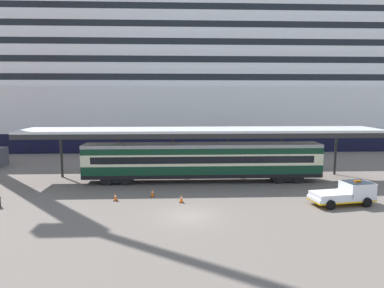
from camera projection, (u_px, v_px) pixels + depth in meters
ground_plane at (189, 216)px, 26.02m from camera, size 400.00×400.00×0.00m
cruise_ship at (100, 79)px, 66.32m from camera, size 154.25×26.09×37.08m
platform_canopy at (202, 131)px, 36.28m from camera, size 37.59×5.53×5.63m
train_carriage at (203, 160)px, 36.25m from camera, size 24.83×2.81×4.11m
service_truck at (347, 193)px, 28.72m from camera, size 5.46×2.89×2.02m
traffic_cone_near at (152, 193)px, 30.97m from camera, size 0.36×0.36×0.78m
traffic_cone_mid at (115, 197)px, 29.76m from camera, size 0.36×0.36×0.77m
traffic_cone_far at (181, 198)px, 29.25m from camera, size 0.36×0.36×0.78m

